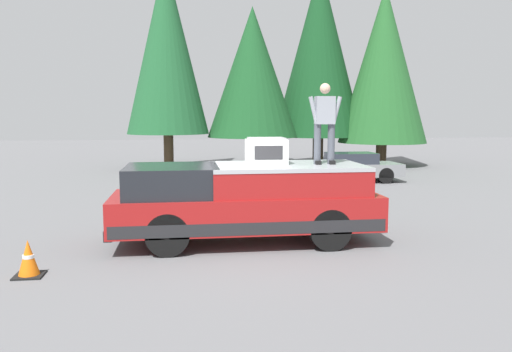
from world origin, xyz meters
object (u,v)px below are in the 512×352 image
object	(u,v)px
compressor_unit	(266,151)
person_on_truck_bed	(325,121)
pickup_truck	(245,202)
traffic_cone	(28,259)
parked_car_grey	(349,167)

from	to	relation	value
compressor_unit	person_on_truck_bed	xyz separation A→B (m)	(-0.21, -1.21, 0.62)
pickup_truck	traffic_cone	xyz separation A→B (m)	(-1.79, 3.87, -0.58)
parked_car_grey	person_on_truck_bed	bearing A→B (deg)	158.77
traffic_cone	parked_car_grey	bearing A→B (deg)	-39.72
pickup_truck	person_on_truck_bed	xyz separation A→B (m)	(-0.06, -1.67, 1.68)
pickup_truck	traffic_cone	world-z (taller)	pickup_truck
pickup_truck	parked_car_grey	bearing A→B (deg)	-29.79
pickup_truck	compressor_unit	size ratio (longest dim) A/B	6.60
compressor_unit	parked_car_grey	xyz separation A→B (m)	(9.04, -4.80, -1.35)
person_on_truck_bed	parked_car_grey	world-z (taller)	person_on_truck_bed
pickup_truck	compressor_unit	distance (m)	1.16
person_on_truck_bed	parked_car_grey	distance (m)	10.12
traffic_cone	person_on_truck_bed	bearing A→B (deg)	-72.57
compressor_unit	parked_car_grey	distance (m)	10.32
compressor_unit	parked_car_grey	size ratio (longest dim) A/B	0.20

